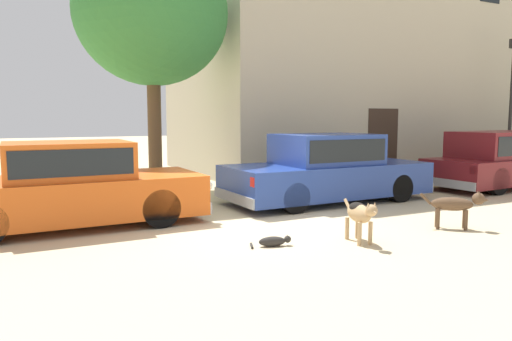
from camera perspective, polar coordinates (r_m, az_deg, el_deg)
ground_plane at (r=8.37m, az=-0.62°, el=-6.33°), size 80.00×80.00×0.00m
parked_sedan_nearest at (r=8.63m, az=-21.22°, el=-1.61°), size 4.49×1.89×1.44m
parked_sedan_second at (r=10.56m, az=8.45°, el=0.25°), size 4.73×1.96×1.48m
parked_sedan_third at (r=14.20m, az=27.37°, el=1.32°), size 4.83×2.03×1.48m
apartment_block at (r=18.68m, az=12.79°, el=14.45°), size 13.16×6.91×9.03m
stray_dog_spotted at (r=7.20m, az=12.31°, el=-5.00°), size 0.33×0.96×0.66m
stray_dog_tan at (r=8.55m, az=22.95°, el=-3.75°), size 0.87×0.75×0.65m
stray_cat at (r=6.91m, az=2.12°, el=-8.45°), size 0.61×0.32×0.15m
street_lamp at (r=17.12m, az=28.26°, el=8.45°), size 0.22×0.22×4.26m
acacia_tree_left at (r=12.35m, az=-12.33°, el=17.96°), size 3.72×3.34×6.14m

